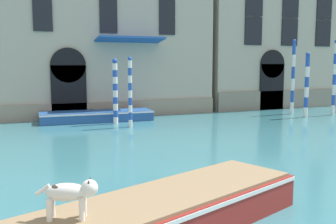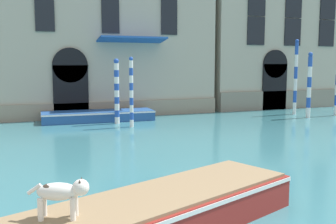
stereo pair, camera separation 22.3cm
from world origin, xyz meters
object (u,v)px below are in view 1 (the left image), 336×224
Objects in this scene: boat_foreground at (152,216)px; mooring_pole_2 at (307,85)px; mooring_pole_1 at (334,78)px; mooring_pole_0 at (130,92)px; dog_on_deck at (71,193)px; boat_moored_near_palazzo at (97,116)px; mooring_pole_4 at (115,91)px; mooring_pole_3 at (293,77)px.

mooring_pole_2 reaches higher than boat_foreground.
mooring_pole_1 is (15.60, 11.84, 1.87)m from boat_foreground.
mooring_pole_2 is (13.41, 11.66, 1.50)m from boat_foreground.
boat_foreground is 2.00× the size of mooring_pole_0.
mooring_pole_0 reaches higher than dog_on_deck.
mooring_pole_4 is at bearing -57.13° from boat_moored_near_palazzo.
mooring_pole_3 is 1.36× the size of mooring_pole_4.
dog_on_deck is 0.20× the size of mooring_pole_3.
dog_on_deck is (-1.47, -0.43, 0.76)m from boat_foreground.
mooring_pole_0 is 0.75× the size of mooring_pole_3.
boat_foreground is at bearing -104.16° from mooring_pole_0.
boat_foreground is 1.71m from dog_on_deck.
mooring_pole_1 reaches higher than mooring_pole_0.
boat_moored_near_palazzo is 1.61× the size of mooring_pole_2.
dog_on_deck is 20.45m from mooring_pole_3.
dog_on_deck is 19.19m from mooring_pole_2.
dog_on_deck is 15.43m from boat_moored_near_palazzo.
mooring_pole_1 is 2.36m from mooring_pole_3.
boat_foreground is at bearing 35.51° from dog_on_deck.
mooring_pole_0 is at bearing -173.51° from mooring_pole_3.
boat_moored_near_palazzo is at bearing 168.60° from mooring_pole_1.
mooring_pole_3 is at bearing 6.49° from mooring_pole_0.
dog_on_deck is at bearing -109.87° from mooring_pole_0.
mooring_pole_4 is (-0.41, 1.33, -0.03)m from mooring_pole_0.
mooring_pole_2 is at bearing 20.19° from boat_foreground.
dog_on_deck is at bearing -144.28° from mooring_pole_1.
dog_on_deck reaches higher than boat_moored_near_palazzo.
mooring_pole_2 is at bearing -1.99° from mooring_pole_0.
mooring_pole_3 is at bearing 61.15° from dog_on_deck.
mooring_pole_4 reaches higher than boat_moored_near_palazzo.
mooring_pole_2 is 0.82× the size of mooring_pole_3.
dog_on_deck is 0.25× the size of mooring_pole_2.
mooring_pole_4 is (0.74, -1.25, 1.41)m from boat_moored_near_palazzo.
mooring_pole_4 is at bearing 58.07° from boat_foreground.
mooring_pole_1 is at bearing -36.15° from mooring_pole_3.
mooring_pole_0 is 1.40m from mooring_pole_4.
mooring_pole_4 reaches higher than dog_on_deck.
mooring_pole_1 is 13.09m from mooring_pole_4.
mooring_pole_3 is at bearing 23.19° from boat_foreground.
boat_foreground is at bearing -95.05° from boat_moored_near_palazzo.
mooring_pole_1 reaches higher than boat_moored_near_palazzo.
mooring_pole_1 is (12.57, -0.18, 0.53)m from mooring_pole_0.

